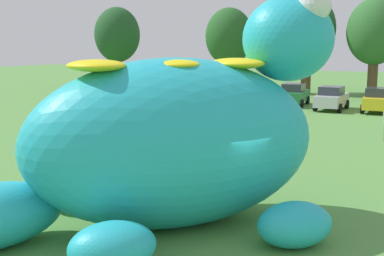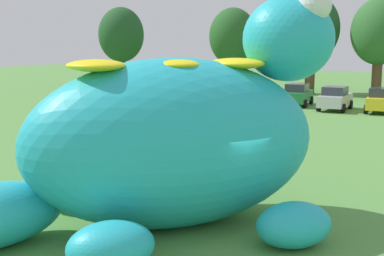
# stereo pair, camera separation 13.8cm
# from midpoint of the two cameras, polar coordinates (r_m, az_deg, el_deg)

# --- Properties ---
(ground_plane) EXTENTS (160.00, 160.00, 0.00)m
(ground_plane) POSITION_cam_midpoint_polar(r_m,az_deg,el_deg) (13.74, 4.13, -10.80)
(ground_plane) COLOR #568E42
(giant_inflatable_creature) EXTENTS (8.81, 11.47, 6.20)m
(giant_inflatable_creature) POSITION_cam_midpoint_polar(r_m,az_deg,el_deg) (13.22, -1.78, -1.39)
(giant_inflatable_creature) COLOR #23B2C6
(giant_inflatable_creature) RESTS_ON ground
(car_orange) EXTENTS (2.11, 4.19, 1.72)m
(car_orange) POSITION_cam_midpoint_polar(r_m,az_deg,el_deg) (42.48, 2.90, 4.12)
(car_orange) COLOR orange
(car_orange) RESTS_ON ground
(car_blue) EXTENTS (2.44, 4.33, 1.72)m
(car_blue) POSITION_cam_midpoint_polar(r_m,az_deg,el_deg) (40.17, 7.01, 3.76)
(car_blue) COLOR #2347B7
(car_blue) RESTS_ON ground
(car_green) EXTENTS (2.19, 4.23, 1.72)m
(car_green) POSITION_cam_midpoint_polar(r_m,az_deg,el_deg) (40.44, 11.74, 3.67)
(car_green) COLOR #1E7238
(car_green) RESTS_ON ground
(car_silver) EXTENTS (1.94, 4.10, 1.72)m
(car_silver) POSITION_cam_midpoint_polar(r_m,az_deg,el_deg) (38.31, 15.76, 3.21)
(car_silver) COLOR #B7BABF
(car_silver) RESTS_ON ground
(car_yellow) EXTENTS (2.17, 4.21, 1.72)m
(car_yellow) POSITION_cam_midpoint_polar(r_m,az_deg,el_deg) (38.02, 20.40, 2.93)
(car_yellow) COLOR yellow
(car_yellow) RESTS_ON ground
(tree_far_left) EXTENTS (4.85, 4.85, 8.61)m
(tree_far_left) POSITION_cam_midpoint_polar(r_m,az_deg,el_deg) (56.14, -7.82, 10.20)
(tree_far_left) COLOR brown
(tree_far_left) RESTS_ON ground
(tree_left) EXTENTS (4.64, 4.64, 8.23)m
(tree_left) POSITION_cam_midpoint_polar(r_m,az_deg,el_deg) (50.93, 4.65, 10.06)
(tree_left) COLOR brown
(tree_left) RESTS_ON ground
(tree_mid_left) EXTENTS (5.24, 5.24, 9.30)m
(tree_mid_left) POSITION_cam_midpoint_polar(r_m,az_deg,el_deg) (50.37, 13.25, 10.65)
(tree_mid_left) COLOR brown
(tree_mid_left) RESTS_ON ground
(tree_centre_left) EXTENTS (4.96, 4.96, 8.81)m
(tree_centre_left) POSITION_cam_midpoint_polar(r_m,az_deg,el_deg) (49.26, 20.22, 9.99)
(tree_centre_left) COLOR brown
(tree_centre_left) RESTS_ON ground
(spectator_mid_field) EXTENTS (0.38, 0.26, 1.71)m
(spectator_mid_field) POSITION_cam_midpoint_polar(r_m,az_deg,el_deg) (24.08, 2.58, 0.08)
(spectator_mid_field) COLOR #2D334C
(spectator_mid_field) RESTS_ON ground
(spectator_by_cars) EXTENTS (0.38, 0.26, 1.71)m
(spectator_by_cars) POSITION_cam_midpoint_polar(r_m,az_deg,el_deg) (25.37, 0.71, 0.56)
(spectator_by_cars) COLOR #2D334C
(spectator_by_cars) RESTS_ON ground
(spectator_wandering) EXTENTS (0.38, 0.26, 1.71)m
(spectator_wandering) POSITION_cam_midpoint_polar(r_m,az_deg,el_deg) (34.68, -0.97, 2.94)
(spectator_wandering) COLOR black
(spectator_wandering) RESTS_ON ground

